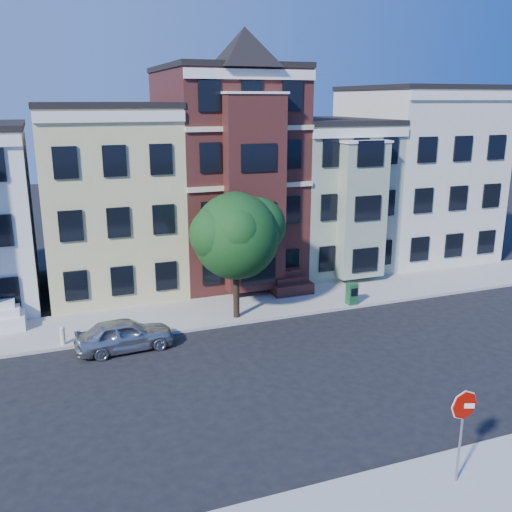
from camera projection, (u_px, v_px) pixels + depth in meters
name	position (u px, v px, depth m)	size (l,w,h in m)	color
ground	(339.00, 372.00, 22.58)	(120.00, 120.00, 0.00)	black
far_sidewalk	(265.00, 305.00, 29.78)	(60.00, 4.00, 0.15)	#9E9B93
near_sidewalk	(483.00, 497.00, 15.35)	(60.00, 4.00, 0.15)	#9E9B93
house_yellow	(107.00, 200.00, 31.95)	(7.00, 9.00, 10.00)	#CBC286
house_brown	(226.00, 176.00, 34.08)	(7.00, 9.00, 12.00)	#411C18
house_green	(322.00, 195.00, 36.69)	(6.00, 9.00, 9.00)	gray
house_cream	(414.00, 174.00, 38.81)	(8.00, 9.00, 11.00)	beige
street_tree	(236.00, 242.00, 26.90)	(6.50, 6.50, 7.56)	#1A4C1A
parked_car	(125.00, 335.00, 24.39)	(1.66, 4.12, 1.40)	#ACAFB5
newspaper_box	(352.00, 294.00, 29.49)	(0.50, 0.45, 1.12)	#205F32
fire_hydrant	(63.00, 337.00, 24.69)	(0.23, 0.23, 0.65)	beige
stop_sign	(461.00, 431.00, 15.49)	(0.86, 0.12, 3.14)	#A50800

